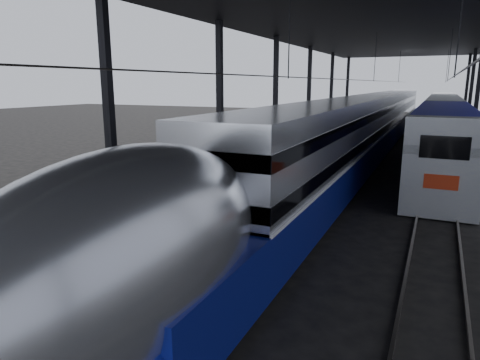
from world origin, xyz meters
The scene contains 8 objects.
ground centered at (0.00, 0.00, 0.00)m, with size 160.00×160.00×0.00m, color black.
platform centered at (-3.50, 20.00, 0.50)m, with size 6.00×80.00×1.00m, color #4C4C4F.
yellow_strip centered at (-0.70, 20.00, 1.00)m, with size 0.30×80.00×0.01m, color gold.
rails centered at (4.50, 20.00, 0.08)m, with size 6.52×80.00×0.16m.
canopy centered at (1.90, 20.00, 9.12)m, with size 18.00×75.00×9.47m.
tgv_train centered at (2.00, 24.02, 2.07)m, with size 3.09×65.20×4.43m.
second_train centered at (7.00, 36.04, 2.05)m, with size 2.93×56.05×4.04m.
child centered at (-2.01, -0.30, 1.49)m, with size 0.36×0.23×0.98m, color #52321B.
Camera 1 is at (6.71, -9.01, 5.28)m, focal length 32.00 mm.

